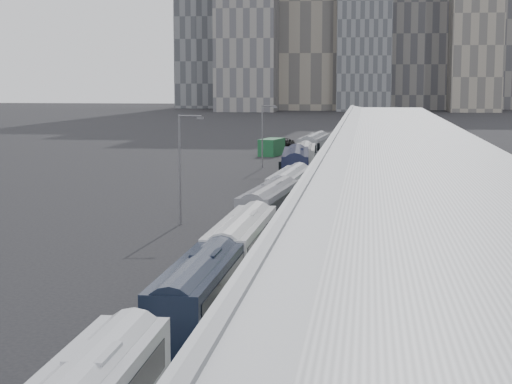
% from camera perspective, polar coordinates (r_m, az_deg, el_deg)
% --- Properties ---
extents(sidewalk, '(10.00, 170.00, 0.12)m').
position_cam_1_polar(sidewalk, '(72.89, 6.77, -1.66)').
color(sidewalk, gray).
rests_on(sidewalk, ground).
extents(lane_line, '(0.12, 160.00, 0.02)m').
position_cam_1_polar(lane_line, '(73.76, -1.41, -1.55)').
color(lane_line, gold).
rests_on(lane_line, ground).
extents(depot, '(12.45, 160.40, 7.20)m').
position_cam_1_polar(depot, '(72.49, 9.97, 0.98)').
color(depot, gray).
rests_on(depot, ground).
extents(bus_1, '(2.71, 12.10, 3.53)m').
position_cam_1_polar(bus_1, '(39.69, -3.73, -7.27)').
color(bus_1, black).
rests_on(bus_1, ground).
extents(bus_2, '(2.80, 12.53, 3.65)m').
position_cam_1_polar(bus_2, '(50.57, -0.96, -3.97)').
color(bus_2, silver).
rests_on(bus_2, ground).
extents(bus_3, '(3.67, 12.54, 3.61)m').
position_cam_1_polar(bus_3, '(65.79, 0.92, -1.31)').
color(bus_3, slate).
rests_on(bus_3, ground).
extents(bus_4, '(3.25, 12.27, 3.55)m').
position_cam_1_polar(bus_4, '(78.07, 2.28, 0.05)').
color(bus_4, '#B5B7C0').
rests_on(bus_4, ground).
extents(bus_5, '(3.79, 14.07, 4.07)m').
position_cam_1_polar(bus_5, '(94.84, 2.66, 1.50)').
color(bus_5, black).
rests_on(bus_5, ground).
extents(bus_6, '(3.13, 12.38, 3.58)m').
position_cam_1_polar(bus_6, '(107.54, 3.29, 2.10)').
color(bus_6, silver).
rests_on(bus_6, ground).
extents(bus_7, '(3.89, 13.95, 4.03)m').
position_cam_1_polar(bus_7, '(121.49, 3.91, 2.80)').
color(bus_7, slate).
rests_on(bus_7, ground).
extents(tree_0, '(1.74, 1.74, 4.04)m').
position_cam_1_polar(tree_0, '(27.67, -0.86, -10.29)').
color(tree_0, black).
rests_on(tree_0, ground).
extents(tree_1, '(2.31, 2.31, 4.25)m').
position_cam_1_polar(tree_1, '(47.09, 2.33, -2.92)').
color(tree_1, black).
rests_on(tree_1, ground).
extents(tree_2, '(1.47, 1.47, 4.34)m').
position_cam_1_polar(tree_2, '(74.03, 4.56, 1.23)').
color(tree_2, black).
rests_on(tree_2, ground).
extents(tree_3, '(1.08, 1.08, 3.59)m').
position_cam_1_polar(tree_3, '(99.05, 5.41, 2.44)').
color(tree_3, black).
rests_on(tree_3, ground).
extents(street_lamp_near, '(2.04, 0.22, 8.84)m').
position_cam_1_polar(street_lamp_near, '(68.57, -4.96, 2.04)').
color(street_lamp_near, '#59595E').
rests_on(street_lamp_near, ground).
extents(street_lamp_far, '(2.04, 0.22, 8.29)m').
position_cam_1_polar(street_lamp_far, '(112.46, 0.52, 4.04)').
color(street_lamp_far, '#59595E').
rests_on(street_lamp_far, ground).
extents(shipping_container, '(3.71, 6.18, 2.60)m').
position_cam_1_polar(shipping_container, '(131.99, 1.05, 3.01)').
color(shipping_container, '#164727').
rests_on(shipping_container, ground).
extents(suv, '(3.53, 6.29, 1.66)m').
position_cam_1_polar(suv, '(146.15, 1.85, 3.26)').
color(suv, black).
rests_on(suv, ground).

